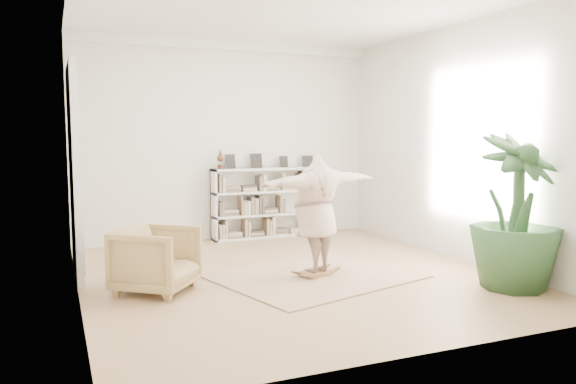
% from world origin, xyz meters
% --- Properties ---
extents(floor, '(6.00, 6.00, 0.00)m').
position_xyz_m(floor, '(0.00, 0.00, 0.00)').
color(floor, tan).
rests_on(floor, ground).
extents(room_shell, '(6.00, 6.00, 6.00)m').
position_xyz_m(room_shell, '(0.00, 2.94, 3.51)').
color(room_shell, silver).
rests_on(room_shell, floor).
extents(doors, '(0.09, 1.78, 2.92)m').
position_xyz_m(doors, '(-2.70, 1.30, 1.40)').
color(doors, white).
rests_on(doors, floor).
extents(bookshelf, '(2.20, 0.35, 1.64)m').
position_xyz_m(bookshelf, '(0.74, 2.82, 0.64)').
color(bookshelf, silver).
rests_on(bookshelf, floor).
extents(armchair, '(1.22, 1.22, 0.80)m').
position_xyz_m(armchair, '(-1.85, -0.10, 0.40)').
color(armchair, tan).
rests_on(armchair, floor).
extents(rug, '(2.94, 2.60, 0.02)m').
position_xyz_m(rug, '(0.26, -0.22, 0.01)').
color(rug, tan).
rests_on(rug, floor).
extents(rocker_board, '(0.52, 0.39, 0.10)m').
position_xyz_m(rocker_board, '(0.26, -0.22, 0.06)').
color(rocker_board, olive).
rests_on(rocker_board, rug).
extents(person, '(2.01, 1.03, 1.58)m').
position_xyz_m(person, '(0.26, -0.22, 0.91)').
color(person, beige).
rests_on(person, rocker_board).
extents(houseplant, '(1.23, 1.23, 1.95)m').
position_xyz_m(houseplant, '(2.30, -1.68, 0.97)').
color(houseplant, '#294D26').
rests_on(houseplant, floor).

